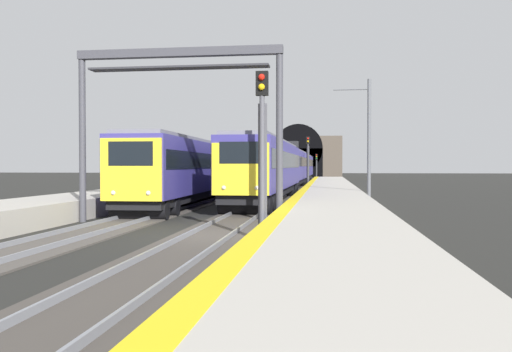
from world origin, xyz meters
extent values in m
plane|color=black|center=(0.00, 0.00, 0.00)|extent=(320.00, 320.00, 0.00)
cube|color=#ADA89E|center=(0.00, -4.00, 0.45)|extent=(112.00, 3.77, 0.90)
cube|color=yellow|center=(0.00, -2.36, 0.91)|extent=(112.00, 0.50, 0.01)
cube|color=#423D38|center=(0.00, 0.00, 0.03)|extent=(160.00, 2.76, 0.06)
cube|color=gray|center=(0.00, 0.72, 0.14)|extent=(160.00, 0.07, 0.15)
cube|color=gray|center=(0.00, -0.72, 0.14)|extent=(160.00, 0.07, 0.15)
cube|color=#4C4742|center=(0.00, 4.57, 0.03)|extent=(160.00, 2.79, 0.06)
cube|color=gray|center=(0.00, 5.28, 0.14)|extent=(160.00, 0.07, 0.15)
cube|color=gray|center=(0.00, 3.85, 0.14)|extent=(160.00, 0.07, 0.15)
cube|color=navy|center=(16.49, 0.00, 2.43)|extent=(20.06, 3.00, 2.79)
cube|color=black|center=(16.49, 0.00, 2.75)|extent=(19.26, 3.02, 0.96)
cube|color=slate|center=(16.49, 0.00, 3.93)|extent=(19.45, 2.57, 0.20)
cube|color=black|center=(16.49, 0.00, 0.84)|extent=(19.65, 2.66, 0.54)
cylinder|color=black|center=(7.75, 0.10, 0.49)|extent=(1.02, 2.56, 0.99)
cylinder|color=black|center=(9.55, 0.08, 0.49)|extent=(1.02, 2.56, 0.99)
cylinder|color=black|center=(23.43, -0.08, 0.49)|extent=(1.02, 2.56, 0.99)
cylinder|color=black|center=(25.23, -0.10, 0.49)|extent=(1.02, 2.56, 0.99)
cube|color=yellow|center=(6.44, 0.12, 2.24)|extent=(0.15, 2.66, 2.41)
cube|color=black|center=(6.39, 0.12, 2.99)|extent=(0.06, 1.94, 1.00)
sphere|color=#F2EACC|center=(6.37, -0.65, 1.39)|extent=(0.20, 0.20, 0.20)
sphere|color=#F2EACC|center=(6.39, 0.88, 1.39)|extent=(0.20, 0.20, 0.20)
cube|color=navy|center=(37.25, 0.00, 2.43)|extent=(20.06, 3.00, 2.79)
cube|color=black|center=(37.25, 0.00, 2.81)|extent=(19.26, 3.02, 0.93)
cube|color=slate|center=(37.25, 0.00, 3.93)|extent=(19.45, 2.57, 0.20)
cube|color=black|center=(37.25, 0.00, 0.84)|extent=(19.65, 2.66, 0.54)
cylinder|color=black|center=(28.66, 0.10, 0.49)|extent=(1.02, 2.56, 0.99)
cylinder|color=black|center=(30.46, 0.08, 0.49)|extent=(1.02, 2.56, 0.99)
cylinder|color=black|center=(44.04, -0.08, 0.49)|extent=(1.02, 2.56, 0.99)
cylinder|color=black|center=(45.84, -0.10, 0.49)|extent=(1.02, 2.56, 0.99)
cube|color=navy|center=(58.01, 0.00, 2.43)|extent=(20.06, 3.00, 2.79)
cube|color=black|center=(58.01, 0.00, 2.84)|extent=(19.26, 3.02, 0.95)
cube|color=slate|center=(58.01, 0.00, 3.93)|extent=(19.45, 2.57, 0.20)
cube|color=black|center=(58.01, 0.00, 0.84)|extent=(19.65, 2.66, 0.54)
cylinder|color=black|center=(49.35, 0.10, 0.49)|extent=(1.02, 2.56, 0.99)
cylinder|color=black|center=(51.15, 0.08, 0.49)|extent=(1.02, 2.56, 0.99)
cylinder|color=black|center=(64.86, -0.08, 0.49)|extent=(1.02, 2.56, 0.99)
cylinder|color=black|center=(66.66, -0.10, 0.49)|extent=(1.02, 2.56, 0.99)
cube|color=black|center=(37.25, 0.00, 4.48)|extent=(1.32, 1.68, 0.90)
cube|color=navy|center=(13.41, 4.57, 2.33)|extent=(18.91, 3.17, 2.86)
cube|color=black|center=(13.41, 4.57, 2.67)|extent=(18.16, 3.18, 0.88)
cube|color=slate|center=(13.41, 4.57, 3.86)|extent=(18.33, 2.74, 0.20)
cube|color=black|center=(13.41, 4.57, 0.73)|extent=(18.52, 2.83, 0.48)
cylinder|color=black|center=(5.00, 4.39, 0.43)|extent=(0.90, 2.57, 0.85)
cylinder|color=black|center=(6.80, 4.43, 0.43)|extent=(0.90, 2.57, 0.85)
cylinder|color=black|center=(20.03, 4.70, 0.43)|extent=(0.90, 2.57, 0.85)
cylinder|color=black|center=(21.83, 4.74, 0.43)|extent=(0.90, 2.57, 0.85)
cube|color=yellow|center=(3.95, 4.37, 2.23)|extent=(0.18, 2.66, 2.66)
cube|color=black|center=(3.90, 4.36, 2.90)|extent=(0.08, 1.94, 1.03)
sphere|color=#F2EACC|center=(3.91, 3.60, 1.25)|extent=(0.20, 0.20, 0.20)
sphere|color=#F2EACC|center=(3.87, 5.13, 1.25)|extent=(0.20, 0.20, 0.20)
cube|color=navy|center=(32.96, 4.57, 2.33)|extent=(18.91, 3.17, 2.86)
cube|color=black|center=(32.96, 4.57, 2.60)|extent=(18.16, 3.18, 0.88)
cube|color=slate|center=(32.96, 4.57, 3.86)|extent=(18.33, 2.74, 0.20)
cube|color=black|center=(32.96, 4.57, 0.73)|extent=(18.52, 2.83, 0.48)
cylinder|color=black|center=(24.96, 4.40, 0.43)|extent=(0.90, 2.57, 0.85)
cylinder|color=black|center=(26.75, 4.43, 0.43)|extent=(0.90, 2.57, 0.85)
cylinder|color=black|center=(39.16, 4.70, 0.43)|extent=(0.90, 2.57, 0.85)
cylinder|color=black|center=(40.96, 4.73, 0.43)|extent=(0.90, 2.57, 0.85)
cube|color=black|center=(32.96, 4.57, 4.41)|extent=(1.33, 1.69, 0.90)
cylinder|color=#4C4C54|center=(-1.12, -1.82, 2.28)|extent=(0.16, 0.16, 4.56)
cube|color=black|center=(-1.12, -1.82, 4.94)|extent=(0.20, 0.38, 0.75)
cube|color=#4C4C54|center=(-0.98, -1.82, 2.28)|extent=(0.04, 0.28, 4.11)
sphere|color=red|center=(-1.25, -1.82, 5.11)|extent=(0.20, 0.20, 0.20)
sphere|color=yellow|center=(-1.25, -1.82, 4.81)|extent=(0.20, 0.20, 0.20)
cylinder|color=#38383D|center=(37.59, -1.82, 2.33)|extent=(0.16, 0.16, 4.67)
cube|color=black|center=(37.59, -1.82, 5.04)|extent=(0.20, 0.38, 0.75)
cube|color=#38383D|center=(37.73, -1.82, 2.33)|extent=(0.04, 0.28, 4.20)
sphere|color=red|center=(37.46, -1.82, 5.22)|extent=(0.20, 0.20, 0.20)
sphere|color=yellow|center=(37.46, -1.82, 4.92)|extent=(0.20, 0.20, 0.20)
cylinder|color=#38383D|center=(80.31, -1.82, 1.77)|extent=(0.16, 0.16, 3.54)
cube|color=black|center=(80.31, -1.82, 4.06)|extent=(0.20, 0.38, 1.05)
cube|color=#38383D|center=(80.45, -1.82, 1.77)|extent=(0.04, 0.28, 3.18)
sphere|color=red|center=(80.18, -1.82, 4.39)|extent=(0.20, 0.20, 0.20)
sphere|color=yellow|center=(80.18, -1.82, 4.09)|extent=(0.20, 0.20, 0.20)
sphere|color=green|center=(80.18, -1.82, 3.79)|extent=(0.20, 0.20, 0.20)
cylinder|color=#3F3F47|center=(3.86, 6.48, 3.44)|extent=(0.28, 0.28, 6.88)
cylinder|color=#3F3F47|center=(3.86, -1.91, 3.44)|extent=(0.28, 0.28, 6.88)
cube|color=#3F3F47|center=(3.86, 2.28, 7.06)|extent=(0.36, 8.67, 0.35)
cube|color=#2D2D33|center=(3.86, 2.28, 6.43)|extent=(0.70, 7.55, 0.08)
cube|color=#51473D|center=(95.08, 2.28, 4.34)|extent=(2.84, 18.32, 8.67)
cube|color=black|center=(93.61, 2.28, 3.03)|extent=(0.12, 10.26, 6.07)
cylinder|color=black|center=(93.61, 2.28, 6.07)|extent=(0.12, 10.26, 10.26)
cylinder|color=#595B60|center=(14.66, -6.28, 3.77)|extent=(0.22, 0.22, 7.54)
cylinder|color=#595B60|center=(14.66, -5.22, 6.94)|extent=(0.08, 2.12, 0.08)
camera|label=1|loc=(-17.41, -3.84, 2.39)|focal=37.16mm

